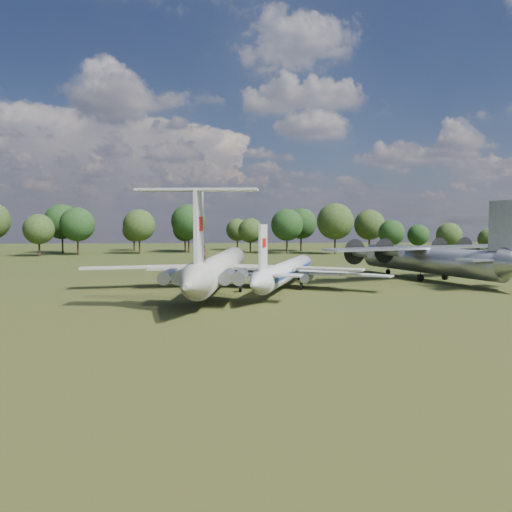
{
  "coord_description": "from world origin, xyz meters",
  "views": [
    {
      "loc": [
        6.95,
        -66.63,
        9.46
      ],
      "look_at": [
        10.59,
        -2.95,
        5.0
      ],
      "focal_mm": 35.0,
      "sensor_mm": 36.0,
      "label": 1
    }
  ],
  "objects_px": {
    "il62_airliner": "(220,272)",
    "an12_transport": "(428,263)",
    "tu104_jet": "(286,275)",
    "person_on_il62": "(204,253)"
  },
  "relations": [
    {
      "from": "il62_airliner",
      "to": "person_on_il62",
      "type": "bearing_deg",
      "value": -90.0
    },
    {
      "from": "tu104_jet",
      "to": "person_on_il62",
      "type": "height_order",
      "value": "person_on_il62"
    },
    {
      "from": "tu104_jet",
      "to": "an12_transport",
      "type": "distance_m",
      "value": 25.64
    },
    {
      "from": "an12_transport",
      "to": "person_on_il62",
      "type": "relative_size",
      "value": 20.84
    },
    {
      "from": "an12_transport",
      "to": "tu104_jet",
      "type": "bearing_deg",
      "value": 179.14
    },
    {
      "from": "il62_airliner",
      "to": "an12_transport",
      "type": "height_order",
      "value": "an12_transport"
    },
    {
      "from": "tu104_jet",
      "to": "person_on_il62",
      "type": "xyz_separation_m",
      "value": [
        -10.83,
        -14.72,
        4.04
      ]
    },
    {
      "from": "an12_transport",
      "to": "il62_airliner",
      "type": "bearing_deg",
      "value": 175.16
    },
    {
      "from": "an12_transport",
      "to": "person_on_il62",
      "type": "distance_m",
      "value": 42.23
    },
    {
      "from": "il62_airliner",
      "to": "tu104_jet",
      "type": "distance_m",
      "value": 9.28
    }
  ]
}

